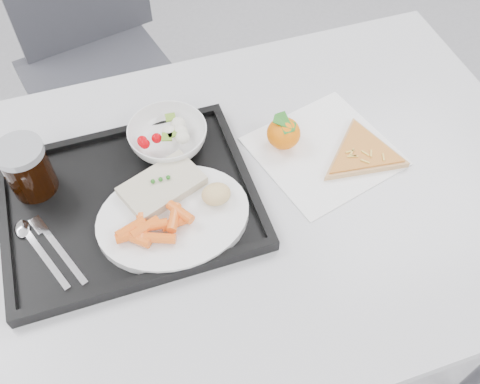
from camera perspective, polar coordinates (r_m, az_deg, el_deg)
The scene contains 14 objects.
table at distance 1.05m, azimuth -0.03°, elevation -2.50°, with size 1.20×0.80×0.75m.
chair at distance 1.71m, azimuth -15.50°, elevation 15.08°, with size 0.50×0.50×0.93m.
tray at distance 0.99m, azimuth -11.69°, elevation -1.12°, with size 0.45×0.35×0.03m.
dinner_plate at distance 0.94m, azimuth -7.11°, elevation -2.71°, with size 0.27×0.27×0.02m.
fish_fillet at distance 0.96m, azimuth -8.32°, elevation 0.66°, with size 0.16×0.13×0.03m.
bread_roll at distance 0.94m, azimuth -2.56°, elevation -0.23°, with size 0.06×0.05×0.03m.
salad_bowl at distance 1.04m, azimuth -7.69°, elevation 5.86°, with size 0.15×0.15×0.05m.
cola_glass at distance 1.02m, azimuth -21.77°, elevation 2.42°, with size 0.08×0.08×0.11m.
cutlery at distance 0.98m, azimuth -20.37°, elevation -5.21°, with size 0.11×0.17×0.01m.
napkin at distance 1.07m, azimuth 8.94°, elevation 4.31°, with size 0.30×0.29×0.00m.
tangerine at distance 1.05m, azimuth 4.67°, elevation 6.27°, with size 0.09×0.09×0.07m.
pizza_slice at distance 1.07m, azimuth 12.91°, elevation 4.05°, with size 0.26×0.26×0.02m.
carrot_pile at distance 0.91m, azimuth -9.28°, elevation -3.73°, with size 0.14×0.08×0.03m.
salad_contents at distance 1.03m, azimuth -7.62°, elevation 6.19°, with size 0.10×0.08×0.02m.
Camera 1 is at (-0.18, -0.25, 1.55)m, focal length 40.00 mm.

